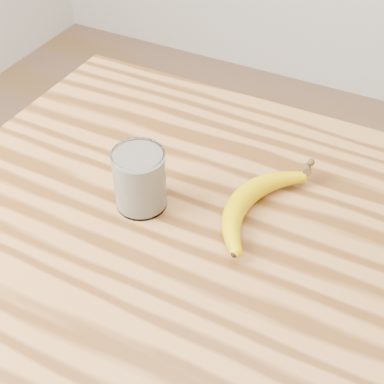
% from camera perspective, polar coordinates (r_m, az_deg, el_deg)
% --- Properties ---
extents(table, '(1.20, 0.80, 0.90)m').
position_cam_1_polar(table, '(0.96, 7.08, -11.17)').
color(table, '#A97039').
rests_on(table, ground).
extents(smoothie_glass, '(0.09, 0.09, 0.11)m').
position_cam_1_polar(smoothie_glass, '(0.89, -5.58, 1.34)').
color(smoothie_glass, white).
rests_on(smoothie_glass, table).
extents(banana, '(0.17, 0.33, 0.04)m').
position_cam_1_polar(banana, '(0.91, 5.47, -0.64)').
color(banana, '#CCA400').
rests_on(banana, table).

